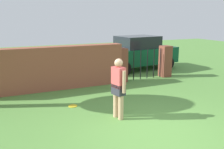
% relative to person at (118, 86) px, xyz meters
% --- Properties ---
extents(ground_plane, '(40.00, 40.00, 0.00)m').
position_rel_person_xyz_m(ground_plane, '(0.43, -1.17, -0.90)').
color(ground_plane, '#568C3D').
extents(brick_wall, '(5.61, 0.50, 1.61)m').
position_rel_person_xyz_m(brick_wall, '(-1.07, 3.50, -0.09)').
color(brick_wall, brown).
rests_on(brick_wall, ground).
extents(person, '(0.29, 0.53, 1.62)m').
position_rel_person_xyz_m(person, '(0.00, 0.00, 0.00)').
color(person, tan).
rests_on(person, ground).
extents(fence_gate, '(2.69, 0.44, 1.40)m').
position_rel_person_xyz_m(fence_gate, '(2.96, 3.50, -0.20)').
color(fence_gate, brown).
rests_on(fence_gate, ground).
extents(car, '(4.37, 2.30, 1.72)m').
position_rel_person_xyz_m(car, '(3.73, 5.41, -0.04)').
color(car, '#0C4C2D').
rests_on(car, ground).
extents(frisbee_yellow, '(0.27, 0.27, 0.02)m').
position_rel_person_xyz_m(frisbee_yellow, '(-0.86, 1.39, -0.89)').
color(frisbee_yellow, yellow).
rests_on(frisbee_yellow, ground).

